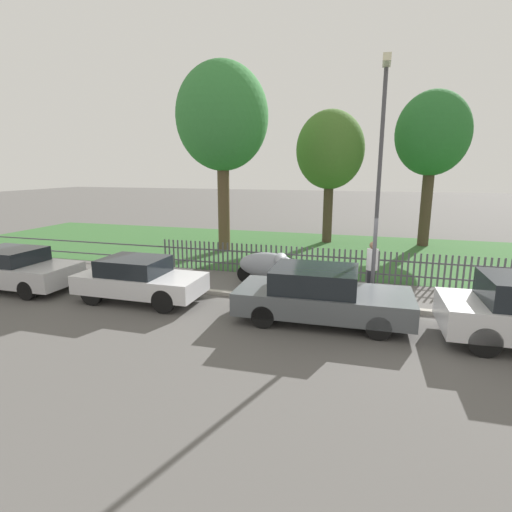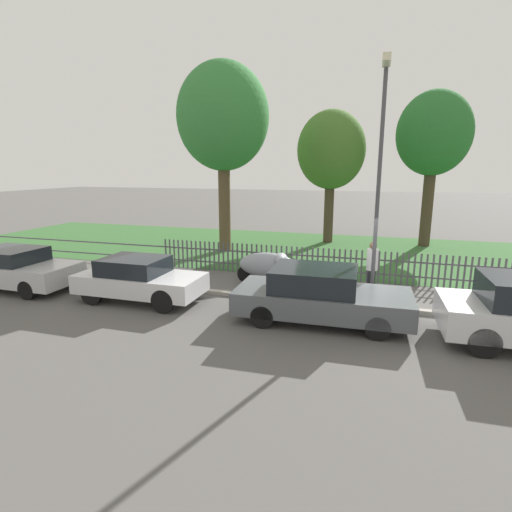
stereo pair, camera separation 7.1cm
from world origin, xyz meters
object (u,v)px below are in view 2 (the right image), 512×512
at_px(covered_motorcycle, 269,265).
at_px(pedestrian_near_fence, 372,266).
at_px(tree_mid_park, 434,135).
at_px(street_lamp, 380,161).
at_px(tree_nearest_kerb, 223,118).
at_px(parked_car_silver_hatchback, 14,268).
at_px(tree_behind_motorcycle, 331,151).
at_px(parked_car_navy_estate, 320,295).
at_px(parked_car_black_saloon, 139,279).

bearing_deg(covered_motorcycle, pedestrian_near_fence, -9.13).
bearing_deg(tree_mid_park, covered_motorcycle, -122.87).
xyz_separation_m(tree_mid_park, street_lamp, (-2.38, -10.11, -1.36)).
relative_size(tree_nearest_kerb, street_lamp, 1.29).
height_order(parked_car_silver_hatchback, street_lamp, street_lamp).
bearing_deg(tree_nearest_kerb, tree_behind_motorcycle, 39.69).
relative_size(tree_behind_motorcycle, street_lamp, 1.03).
bearing_deg(street_lamp, parked_car_navy_estate, -127.52).
xyz_separation_m(parked_car_black_saloon, covered_motorcycle, (3.21, 2.77, -0.00)).
bearing_deg(pedestrian_near_fence, parked_car_black_saloon, 132.50).
bearing_deg(parked_car_black_saloon, street_lamp, 13.71).
xyz_separation_m(parked_car_black_saloon, tree_behind_motorcycle, (4.17, 11.28, 4.04)).
bearing_deg(tree_behind_motorcycle, parked_car_navy_estate, -84.16).
relative_size(parked_car_silver_hatchback, tree_mid_park, 0.55).
xyz_separation_m(parked_car_navy_estate, tree_behind_motorcycle, (-1.16, 11.33, 4.01)).
height_order(tree_mid_park, pedestrian_near_fence, tree_mid_park).
bearing_deg(tree_nearest_kerb, pedestrian_near_fence, -37.13).
height_order(covered_motorcycle, tree_mid_park, tree_mid_park).
relative_size(parked_car_black_saloon, tree_behind_motorcycle, 0.55).
distance_m(covered_motorcycle, pedestrian_near_fence, 3.37).
bearing_deg(parked_car_silver_hatchback, parked_car_navy_estate, 0.76).
xyz_separation_m(tree_mid_park, pedestrian_near_fence, (-2.42, -9.21, -4.45)).
height_order(parked_car_black_saloon, tree_behind_motorcycle, tree_behind_motorcycle).
xyz_separation_m(parked_car_navy_estate, covered_motorcycle, (-2.12, 2.83, -0.02)).
relative_size(parked_car_navy_estate, pedestrian_near_fence, 2.63).
relative_size(parked_car_navy_estate, covered_motorcycle, 2.14).
bearing_deg(street_lamp, parked_car_silver_hatchback, -171.49).
distance_m(parked_car_silver_hatchback, tree_mid_park, 18.57).
bearing_deg(pedestrian_near_fence, parked_car_silver_hatchback, 124.77).
bearing_deg(tree_mid_park, parked_car_silver_hatchback, -139.02).
relative_size(parked_car_silver_hatchback, covered_motorcycle, 1.99).
xyz_separation_m(parked_car_navy_estate, pedestrian_near_fence, (1.22, 2.53, 0.26)).
relative_size(tree_mid_park, pedestrian_near_fence, 4.43).
distance_m(parked_car_navy_estate, tree_behind_motorcycle, 12.08).
height_order(parked_car_silver_hatchback, covered_motorcycle, parked_car_silver_hatchback).
distance_m(parked_car_navy_estate, tree_nearest_kerb, 10.88).
distance_m(tree_nearest_kerb, tree_mid_park, 10.09).
bearing_deg(covered_motorcycle, tree_mid_park, 53.11).
distance_m(parked_car_silver_hatchback, tree_nearest_kerb, 10.34).
bearing_deg(parked_car_silver_hatchback, parked_car_black_saloon, 1.69).
distance_m(tree_nearest_kerb, tree_behind_motorcycle, 5.88).
height_order(parked_car_black_saloon, tree_nearest_kerb, tree_nearest_kerb).
xyz_separation_m(parked_car_silver_hatchback, parked_car_navy_estate, (9.92, 0.03, 0.02)).
height_order(parked_car_navy_estate, tree_mid_park, tree_mid_park).
distance_m(parked_car_navy_estate, tree_mid_park, 13.17).
height_order(tree_behind_motorcycle, street_lamp, tree_behind_motorcycle).
bearing_deg(parked_car_navy_estate, tree_behind_motorcycle, 94.32).
height_order(tree_mid_park, street_lamp, tree_mid_park).
bearing_deg(tree_nearest_kerb, parked_car_black_saloon, -88.21).
bearing_deg(tree_mid_park, street_lamp, -103.26).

